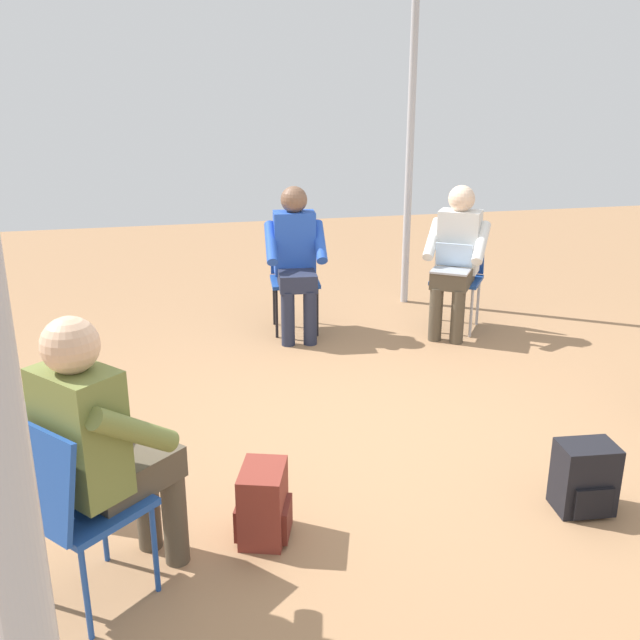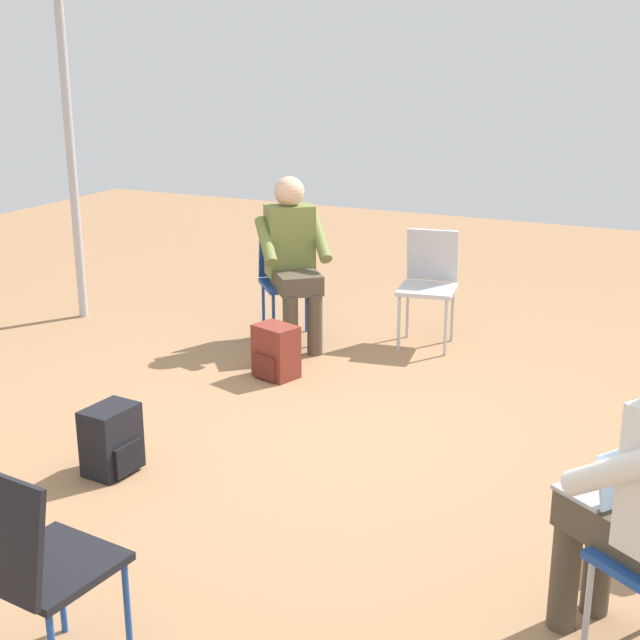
{
  "view_description": "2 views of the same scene",
  "coord_description": "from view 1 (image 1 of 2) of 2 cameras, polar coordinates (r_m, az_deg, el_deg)",
  "views": [
    {
      "loc": [
        1.14,
        3.74,
        2.06
      ],
      "look_at": [
        0.25,
        -0.27,
        0.67
      ],
      "focal_mm": 40.0,
      "sensor_mm": 36.0,
      "label": 1
    },
    {
      "loc": [
        -4.18,
        -1.8,
        2.14
      ],
      "look_at": [
        0.05,
        0.2,
        0.69
      ],
      "focal_mm": 50.0,
      "sensor_mm": 36.0,
      "label": 2
    }
  ],
  "objects": [
    {
      "name": "person_with_laptop",
      "position": [
        6.04,
        10.84,
        5.28
      ],
      "size": [
        0.63,
        0.64,
        1.24
      ],
      "rotation": [
        0.0,
        0.0,
        -0.59
      ],
      "color": "#4C4233",
      "rests_on": "ground"
    },
    {
      "name": "chair_east",
      "position": [
        3.96,
        -22.36,
        -6.08
      ],
      "size": [
        0.49,
        0.46,
        0.85
      ],
      "rotation": [
        0.0,
        0.0,
        1.73
      ],
      "color": "#B7B7BC",
      "rests_on": "ground"
    },
    {
      "name": "backpack_by_empty_chair",
      "position": [
        3.88,
        20.36,
        -11.98
      ],
      "size": [
        0.3,
        0.27,
        0.36
      ],
      "rotation": [
        0.0,
        0.0,
        3.05
      ],
      "color": "black",
      "rests_on": "ground"
    },
    {
      "name": "person_in_blue",
      "position": [
        5.89,
        -1.97,
        5.27
      ],
      "size": [
        0.53,
        0.54,
        1.24
      ],
      "rotation": [
        0.0,
        0.0,
        -0.1
      ],
      "color": "#23283D",
      "rests_on": "ground"
    },
    {
      "name": "backpack_near_laptop_user",
      "position": [
        3.47,
        -4.56,
        -14.69
      ],
      "size": [
        0.3,
        0.33,
        0.36
      ],
      "rotation": [
        0.0,
        0.0,
        1.26
      ],
      "color": "maroon",
      "rests_on": "ground"
    },
    {
      "name": "person_in_olive",
      "position": [
        3.01,
        -17.02,
        -9.21
      ],
      "size": [
        0.63,
        0.63,
        1.24
      ],
      "rotation": [
        0.0,
        0.0,
        2.29
      ],
      "color": "#4C4233",
      "rests_on": "ground"
    },
    {
      "name": "chair_southwest",
      "position": [
        6.25,
        11.02,
        3.86
      ],
      "size": [
        0.57,
        0.58,
        0.85
      ],
      "rotation": [
        0.0,
        0.0,
        -0.59
      ],
      "color": "#1E4799",
      "rests_on": "ground"
    },
    {
      "name": "chair_northeast",
      "position": [
        3.03,
        -19.22,
        -13.61
      ],
      "size": [
        0.59,
        0.58,
        0.85
      ],
      "rotation": [
        0.0,
        0.0,
        2.29
      ],
      "color": "#1E4799",
      "rests_on": "ground"
    },
    {
      "name": "tent_pole_near",
      "position": [
        6.74,
        7.18,
        12.71
      ],
      "size": [
        0.07,
        0.07,
        2.74
      ],
      "primitive_type": "cylinder",
      "color": "#B2B2B7",
      "rests_on": "ground"
    },
    {
      "name": "chair_south",
      "position": [
        6.1,
        -2.09,
        3.82
      ],
      "size": [
        0.44,
        0.47,
        0.85
      ],
      "rotation": [
        0.0,
        0.0,
        -0.1
      ],
      "color": "#1E4799",
      "rests_on": "ground"
    },
    {
      "name": "ground_plane",
      "position": [
        4.42,
        4.04,
        -9.15
      ],
      "size": [
        14.0,
        14.0,
        0.0
      ],
      "primitive_type": "plane",
      "color": "#99704C"
    }
  ]
}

